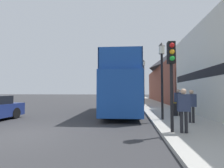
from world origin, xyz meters
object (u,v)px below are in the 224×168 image
(tour_bus, at_px, (122,89))
(parked_car_ahead_of_bus, at_px, (130,100))
(pedestrian_nearest, at_px, (184,106))
(pedestrian_third, at_px, (178,100))
(lamp_post_second, at_px, (144,74))
(pedestrian_second, at_px, (191,103))
(litter_bin, at_px, (174,108))
(traffic_signal, at_px, (171,66))
(lamp_post_nearest, at_px, (162,66))

(tour_bus, bearing_deg, parked_car_ahead_of_bus, 83.27)
(tour_bus, height_order, pedestrian_nearest, tour_bus)
(parked_car_ahead_of_bus, xyz_separation_m, pedestrian_third, (3.14, -9.21, 0.53))
(tour_bus, xyz_separation_m, pedestrian_third, (3.78, -2.20, -0.69))
(lamp_post_second, bearing_deg, pedestrian_nearest, -88.18)
(pedestrian_second, height_order, litter_bin, pedestrian_second)
(litter_bin, bearing_deg, tour_bus, 148.06)
(pedestrian_nearest, distance_m, traffic_signal, 1.62)
(tour_bus, distance_m, pedestrian_second, 6.14)
(traffic_signal, relative_size, litter_bin, 4.02)
(traffic_signal, height_order, lamp_post_second, lamp_post_second)
(parked_car_ahead_of_bus, distance_m, lamp_post_nearest, 11.35)
(pedestrian_third, xyz_separation_m, lamp_post_second, (-1.54, 8.18, 2.49))
(litter_bin, bearing_deg, parked_car_ahead_of_bus, 107.42)
(pedestrian_nearest, height_order, lamp_post_nearest, lamp_post_nearest)
(lamp_post_nearest, bearing_deg, pedestrian_third, 52.10)
(lamp_post_nearest, xyz_separation_m, lamp_post_second, (-0.21, 9.88, 0.49))
(pedestrian_nearest, bearing_deg, parked_car_ahead_of_bus, 98.13)
(pedestrian_nearest, height_order, litter_bin, pedestrian_nearest)
(lamp_post_nearest, bearing_deg, pedestrian_nearest, -86.38)
(pedestrian_second, xyz_separation_m, pedestrian_third, (0.06, 2.63, 0.04))
(lamp_post_nearest, xyz_separation_m, litter_bin, (1.08, 1.70, -2.57))
(lamp_post_second, bearing_deg, traffic_signal, -89.97)
(pedestrian_nearest, distance_m, pedestrian_third, 5.03)
(pedestrian_second, bearing_deg, tour_bus, 127.58)
(parked_car_ahead_of_bus, height_order, litter_bin, parked_car_ahead_of_bus)
(parked_car_ahead_of_bus, bearing_deg, lamp_post_nearest, -82.95)
(lamp_post_second, bearing_deg, lamp_post_nearest, -88.77)
(tour_bus, relative_size, traffic_signal, 2.78)
(lamp_post_nearest, bearing_deg, pedestrian_second, -36.38)
(tour_bus, bearing_deg, pedestrian_second, -53.93)
(pedestrian_third, bearing_deg, traffic_signal, -107.55)
(pedestrian_third, xyz_separation_m, litter_bin, (-0.25, -0.00, -0.57))
(pedestrian_nearest, relative_size, traffic_signal, 0.48)
(lamp_post_second, height_order, litter_bin, lamp_post_second)
(pedestrian_second, height_order, traffic_signal, traffic_signal)
(pedestrian_third, relative_size, litter_bin, 1.97)
(pedestrian_second, xyz_separation_m, lamp_post_second, (-1.47, 10.81, 2.53))
(tour_bus, distance_m, litter_bin, 4.35)
(pedestrian_nearest, bearing_deg, lamp_post_nearest, 93.62)
(tour_bus, bearing_deg, lamp_post_nearest, -59.31)
(parked_car_ahead_of_bus, xyz_separation_m, lamp_post_second, (1.60, -1.03, 3.03))
(pedestrian_second, bearing_deg, pedestrian_third, 88.61)
(pedestrian_third, distance_m, lamp_post_nearest, 2.94)
(pedestrian_nearest, distance_m, litter_bin, 5.01)
(tour_bus, distance_m, parked_car_ahead_of_bus, 7.14)
(pedestrian_third, height_order, litter_bin, pedestrian_third)
(parked_car_ahead_of_bus, xyz_separation_m, traffic_signal, (1.61, -14.05, 2.07))
(traffic_signal, relative_size, lamp_post_second, 0.68)
(pedestrian_third, distance_m, traffic_signal, 5.31)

